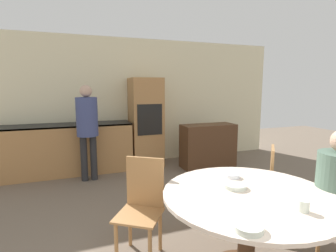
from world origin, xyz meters
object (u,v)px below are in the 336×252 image
object	(u,v)px
oven_unit	(146,122)
bowl_far	(248,228)
chair_far_right	(263,182)
bowl_near	(235,186)
chair_far_left	(142,202)
sideboard	(208,146)
person_standing	(87,123)
dining_table	(248,215)
bowl_centre	(233,176)
cup	(304,206)

from	to	relation	value
oven_unit	bowl_far	world-z (taller)	oven_unit
chair_far_right	bowl_near	size ratio (longest dim) A/B	4.92
chair_far_left	bowl_far	world-z (taller)	chair_far_left
chair_far_right	bowl_far	size ratio (longest dim) A/B	5.10
bowl_near	sideboard	bearing A→B (deg)	65.42
oven_unit	person_standing	distance (m)	1.29
bowl_near	bowl_far	world-z (taller)	bowl_far
dining_table	chair_far_right	world-z (taller)	chair_far_right
person_standing	bowl_far	distance (m)	3.46
oven_unit	dining_table	distance (m)	3.44
sideboard	bowl_centre	size ratio (longest dim) A/B	7.96
oven_unit	cup	world-z (taller)	oven_unit
sideboard	dining_table	distance (m)	3.13
bowl_near	bowl_centre	xyz separation A→B (m)	(0.13, 0.23, 0.00)
bowl_far	bowl_centre	bearing A→B (deg)	61.71
sideboard	bowl_centre	bearing A→B (deg)	-114.13
sideboard	person_standing	size ratio (longest dim) A/B	0.66
oven_unit	cup	size ratio (longest dim) A/B	21.86
chair_far_left	person_standing	xyz separation A→B (m)	(-0.36, 2.27, 0.50)
cup	sideboard	bearing A→B (deg)	72.08
dining_table	cup	size ratio (longest dim) A/B	17.33
chair_far_right	bowl_far	world-z (taller)	chair_far_right
sideboard	chair_far_right	world-z (taller)	chair_far_right
sideboard	person_standing	xyz separation A→B (m)	(-2.32, 0.02, 0.58)
chair_far_left	chair_far_right	size ratio (longest dim) A/B	1.00
dining_table	bowl_near	size ratio (longest dim) A/B	7.47
sideboard	bowl_far	xyz separation A→B (m)	(-1.58, -3.36, 0.33)
sideboard	bowl_far	distance (m)	3.73
chair_far_right	bowl_near	xyz separation A→B (m)	(-0.76, -0.54, 0.25)
chair_far_left	bowl_far	distance (m)	1.19
dining_table	oven_unit	bearing A→B (deg)	88.80
sideboard	bowl_far	size ratio (longest dim) A/B	5.94
oven_unit	chair_far_left	world-z (taller)	oven_unit
chair_far_right	bowl_centre	world-z (taller)	chair_far_right
bowl_near	chair_far_right	bearing A→B (deg)	35.32
bowl_far	cup	bearing A→B (deg)	8.01
cup	bowl_centre	xyz separation A→B (m)	(-0.07, 0.76, -0.02)
chair_far_right	bowl_near	world-z (taller)	chair_far_right
bowl_near	dining_table	bearing A→B (deg)	-71.07
chair_far_right	person_standing	world-z (taller)	person_standing
sideboard	cup	distance (m)	3.47
chair_far_left	chair_far_right	bearing A→B (deg)	36.06
bowl_near	bowl_far	distance (m)	0.68
oven_unit	bowl_far	distance (m)	3.93
chair_far_right	oven_unit	bearing A→B (deg)	-125.63
oven_unit	chair_far_right	size ratio (longest dim) A/B	1.91
dining_table	bowl_near	world-z (taller)	bowl_near
oven_unit	chair_far_right	distance (m)	2.86
chair_far_left	bowl_near	distance (m)	0.89
bowl_centre	bowl_near	bearing A→B (deg)	-119.25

